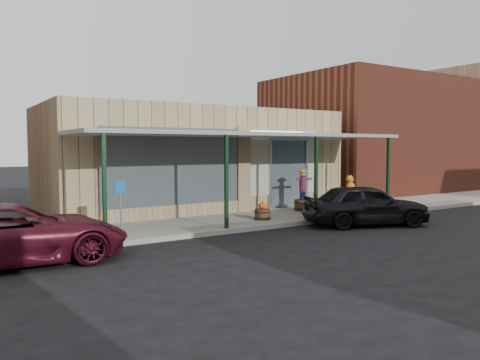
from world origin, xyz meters
TOP-DOWN VIEW (x-y plane):
  - ground at (0.00, 0.00)m, footprint 120.00×120.00m
  - sidewalk at (0.00, 3.60)m, footprint 40.00×3.20m
  - storefront at (-0.00, 8.16)m, footprint 12.00×6.25m
  - awning at (0.00, 3.56)m, footprint 12.00×3.00m
  - block_buildings_near at (2.01, 9.20)m, footprint 61.00×8.00m
  - barrel_scarecrow at (2.77, 3.99)m, footprint 0.96×0.84m
  - barrel_pumpkin at (0.13, 2.98)m, footprint 0.55×0.55m
  - handicap_sign at (-5.00, 2.40)m, footprint 0.32×0.05m
  - parked_sedan at (2.86, 0.86)m, footprint 4.44×3.08m
  - car_maroon at (-7.74, 1.45)m, footprint 4.99×2.37m

SIDE VIEW (x-z plane):
  - ground at x=0.00m, z-range 0.00..0.00m
  - sidewalk at x=0.00m, z-range 0.00..0.15m
  - barrel_pumpkin at x=0.13m, z-range 0.06..0.69m
  - car_maroon at x=-7.74m, z-range 0.00..1.37m
  - parked_sedan at x=2.86m, z-range -0.12..1.54m
  - barrel_scarecrow at x=2.77m, z-range -0.12..1.54m
  - handicap_sign at x=-5.00m, z-range 0.37..1.93m
  - storefront at x=0.00m, z-range -0.01..4.19m
  - awning at x=0.00m, z-range 1.49..4.53m
  - block_buildings_near at x=2.01m, z-range -0.23..7.77m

